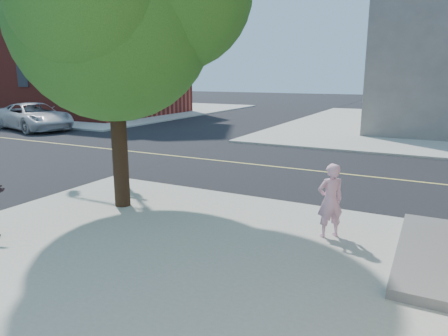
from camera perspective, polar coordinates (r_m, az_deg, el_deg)
The scene contains 9 objects.
ground at distance 14.20m, azimuth -12.20°, elevation -2.02°, with size 140.00×140.00×0.00m, color black.
road_ew at distance 17.80m, azimuth -3.01°, elevation 1.26°, with size 140.00×9.00×0.01m, color black.
road_ns at distance 18.14m, azimuth -25.77°, elevation 0.20°, with size 9.00×140.00×0.01m, color black.
sidewalk_nw at distance 45.30m, azimuth -17.60°, elevation 7.77°, with size 26.00×25.00×0.12m, color #ACAC9E.
church at distance 40.73m, azimuth -18.76°, elevation 17.25°, with size 15.20×12.00×14.40m.
office_block at distance 52.49m, azimuth -25.26°, elevation 17.72°, with size 12.00×14.08×18.00m.
man_on_phone at distance 9.11m, azimuth 14.54°, elevation -4.39°, with size 0.59×0.39×1.63m, color #E3A5C0.
signal_pole at distance 15.38m, azimuth -21.48°, elevation 13.11°, with size 4.07×0.46×4.60m.
car_a at distance 30.03m, azimuth -24.87°, elevation 6.52°, with size 2.95×6.40×1.78m, color silver.
Camera 1 is at (8.82, -10.55, 3.56)m, focal length 32.91 mm.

